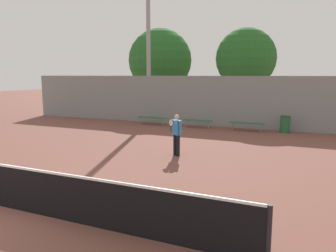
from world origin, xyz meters
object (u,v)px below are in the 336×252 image
Objects in this scene: trash_bin at (285,124)px; tennis_player at (176,133)px; tennis_net at (6,186)px; bench_courtside_near at (247,123)px; light_pole_near_left at (148,39)px; bench_courtside_far at (198,121)px; tree_green_broad at (246,59)px; bench_adjacent_court at (152,118)px; tree_green_tall at (160,61)px.

tennis_player is at bearing -115.82° from trash_bin.
bench_courtside_near is (3.30, 13.53, -0.12)m from tennis_net.
tennis_player is 0.17× the size of light_pole_near_left.
tennis_net is 13.53m from bench_courtside_far.
tree_green_broad is at bearing 102.38° from bench_courtside_near.
bench_courtside_near and bench_adjacent_court have the same top height.
bench_courtside_near is at bearing -172.07° from trash_bin.
tree_green_broad is at bearing 50.43° from bench_adjacent_court.
bench_courtside_far is 0.25× the size of tree_green_tall.
light_pole_near_left is (-0.75, 1.05, 5.10)m from bench_adjacent_court.
tennis_player is at bearing -56.55° from light_pole_near_left.
bench_courtside_near is 0.21× the size of light_pole_near_left.
tree_green_broad reaches higher than bench_adjacent_court.
bench_adjacent_court is 8.54m from tree_green_broad.
bench_courtside_near is 0.30× the size of tree_green_broad.
tennis_net reaches higher than bench_courtside_far.
tree_green_tall reaches higher than bench_courtside_far.
bench_courtside_far is at bearing -0.00° from bench_adjacent_court.
tennis_player is at bearing -101.97° from bench_courtside_near.
tennis_net is 6.21× the size of bench_courtside_near.
tennis_net is at bearing -111.19° from trash_bin.
bench_courtside_far is 5.06m from trash_bin.
tennis_net is 19.84m from tree_green_broad.
tree_green_tall reaches higher than tennis_net.
tennis_player is 0.25× the size of tree_green_broad.
bench_adjacent_court is (-3.11, 0.00, 0.00)m from bench_courtside_far.
bench_courtside_far is (-1.50, 7.07, -0.50)m from tennis_player.
trash_bin is (3.56, 7.35, -0.46)m from tennis_player.
bench_adjacent_court is at bearing 101.73° from tennis_net.
bench_courtside_near is 11.58m from tree_green_tall.
tree_green_broad reaches higher than tennis_player.
tennis_player is 7.24m from bench_courtside_far.
tree_green_tall is at bearing 147.28° from tennis_player.
bench_courtside_near and bench_courtside_far have the same top height.
tree_green_tall reaches higher than bench_courtside_near.
trash_bin is 13.04m from tree_green_tall.
tennis_net is 14.82m from trash_bin.
bench_courtside_near is at bearing 76.31° from tennis_net.
tree_green_tall is at bearing 142.38° from bench_courtside_near.
light_pole_near_left is (-5.36, 8.11, 4.60)m from tennis_player.
bench_courtside_near is (1.50, 7.07, -0.50)m from tennis_player.
tennis_player is at bearing 74.45° from tennis_net.
trash_bin reaches higher than bench_courtside_far.
light_pole_near_left is (-3.56, 14.57, 4.98)m from tennis_net.
bench_adjacent_court is 5.26m from light_pole_near_left.
tree_green_tall is 1.07× the size of tree_green_broad.
tree_green_broad is (5.58, 4.79, -1.14)m from light_pole_near_left.
tennis_net is 1.28× the size of light_pole_near_left.
tennis_net is 15.81m from light_pole_near_left.
light_pole_near_left is (-3.86, 1.05, 5.10)m from bench_courtside_far.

